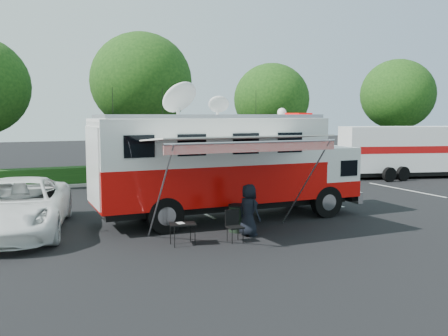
{
  "coord_description": "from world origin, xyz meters",
  "views": [
    {
      "loc": [
        -7.66,
        -16.97,
        3.97
      ],
      "look_at": [
        0.0,
        0.5,
        1.9
      ],
      "focal_mm": 40.0,
      "sensor_mm": 36.0,
      "label": 1
    }
  ],
  "objects_px": {
    "trash_bin": "(237,218)",
    "semi_trailer": "(422,150)",
    "white_suv": "(19,233)",
    "command_truck": "(227,164)",
    "folding_table": "(183,225)"
  },
  "relations": [
    {
      "from": "trash_bin",
      "to": "semi_trailer",
      "type": "distance_m",
      "value": 19.04
    },
    {
      "from": "white_suv",
      "to": "folding_table",
      "type": "height_order",
      "value": "white_suv"
    },
    {
      "from": "command_truck",
      "to": "folding_table",
      "type": "xyz_separation_m",
      "value": [
        -2.76,
        -2.86,
        -1.47
      ]
    },
    {
      "from": "trash_bin",
      "to": "folding_table",
      "type": "bearing_deg",
      "value": -158.34
    },
    {
      "from": "command_truck",
      "to": "trash_bin",
      "type": "height_order",
      "value": "command_truck"
    },
    {
      "from": "command_truck",
      "to": "white_suv",
      "type": "distance_m",
      "value": 7.64
    },
    {
      "from": "command_truck",
      "to": "white_suv",
      "type": "xyz_separation_m",
      "value": [
        -7.31,
        0.73,
        -2.09
      ]
    },
    {
      "from": "white_suv",
      "to": "trash_bin",
      "type": "height_order",
      "value": "trash_bin"
    },
    {
      "from": "semi_trailer",
      "to": "command_truck",
      "type": "bearing_deg",
      "value": -157.91
    },
    {
      "from": "command_truck",
      "to": "trash_bin",
      "type": "relative_size",
      "value": 10.98
    },
    {
      "from": "command_truck",
      "to": "trash_bin",
      "type": "xyz_separation_m",
      "value": [
        -0.5,
        -1.97,
        -1.63
      ]
    },
    {
      "from": "folding_table",
      "to": "command_truck",
      "type": "bearing_deg",
      "value": 46.05
    },
    {
      "from": "command_truck",
      "to": "semi_trailer",
      "type": "xyz_separation_m",
      "value": [
        16.42,
        6.66,
        -0.41
      ]
    },
    {
      "from": "command_truck",
      "to": "white_suv",
      "type": "height_order",
      "value": "command_truck"
    },
    {
      "from": "white_suv",
      "to": "command_truck",
      "type": "bearing_deg",
      "value": 5.48
    }
  ]
}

